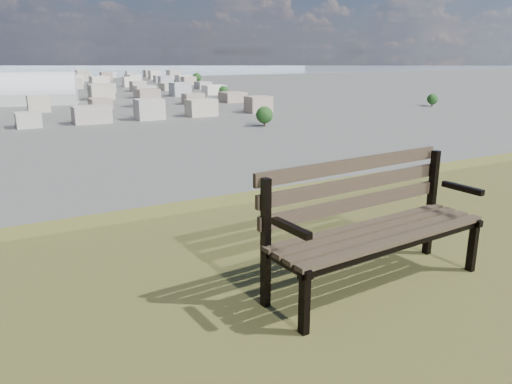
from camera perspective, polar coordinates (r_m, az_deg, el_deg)
park_bench at (r=4.04m, az=12.99°, el=-2.80°), size 1.95×0.75×1.00m
arena at (r=293.57m, az=-24.91°, el=10.08°), size 55.62×33.54×21.92m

